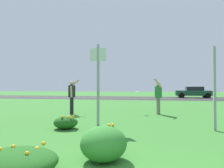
{
  "coord_description": "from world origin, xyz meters",
  "views": [
    {
      "loc": [
        0.69,
        -1.29,
        1.25
      ],
      "look_at": [
        -1.42,
        8.45,
        1.46
      ],
      "focal_mm": 32.75,
      "sensor_mm": 36.0,
      "label": 1
    }
  ],
  "objects": [
    {
      "name": "car_dark_green_center_left",
      "position": [
        5.45,
        26.97,
        0.74
      ],
      "size": [
        4.5,
        2.0,
        1.45
      ],
      "color": "#194C2D",
      "rests_on": "ground"
    },
    {
      "name": "person_thrower_dark_shirt",
      "position": [
        -3.33,
        8.01,
        0.96
      ],
      "size": [
        0.51,
        0.54,
        1.7
      ],
      "color": "#232328",
      "rests_on": "ground"
    },
    {
      "name": "person_catcher_green_shirt",
      "position": [
        0.78,
        8.78,
        0.93
      ],
      "size": [
        0.4,
        0.53,
        1.74
      ],
      "color": "#287038",
      "rests_on": "ground"
    },
    {
      "name": "highway_strip",
      "position": [
        0.0,
        24.83,
        0.0
      ],
      "size": [
        120.0,
        9.51,
        0.01
      ],
      "primitive_type": "cube",
      "color": "#2D2D30",
      "rests_on": "ground"
    },
    {
      "name": "daylily_clump_front_right",
      "position": [
        -2.05,
        4.6,
        0.19
      ],
      "size": [
        0.74,
        0.72,
        0.44
      ],
      "color": "#1E5619",
      "rests_on": "ground"
    },
    {
      "name": "daylily_clump_mid_center",
      "position": [
        -1.33,
        1.36,
        0.18
      ],
      "size": [
        1.25,
        1.16,
        0.39
      ],
      "color": "#1E5619",
      "rests_on": "ground"
    },
    {
      "name": "highway_center_stripe",
      "position": [
        0.0,
        24.83,
        0.01
      ],
      "size": [
        120.0,
        0.16,
        0.0
      ],
      "primitive_type": "cube",
      "color": "yellow",
      "rests_on": "ground"
    },
    {
      "name": "sign_post_by_roadside",
      "position": [
        2.38,
        5.26,
        1.25
      ],
      "size": [
        0.07,
        0.1,
        2.5
      ],
      "color": "#93969B",
      "rests_on": "ground"
    },
    {
      "name": "daylily_clump_mid_right",
      "position": [
        -0.2,
        2.15,
        0.3
      ],
      "size": [
        0.8,
        0.87,
        0.63
      ],
      "color": "#337F2D",
      "rests_on": "ground"
    },
    {
      "name": "sign_post_near_path",
      "position": [
        -1.23,
        5.35,
        1.65
      ],
      "size": [
        0.56,
        0.1,
        2.74
      ],
      "color": "#93969B",
      "rests_on": "ground"
    },
    {
      "name": "ground_plane",
      "position": [
        0.0,
        12.42,
        0.0
      ],
      "size": [
        120.0,
        120.0,
        0.0
      ],
      "primitive_type": "plane",
      "color": "#387A2D"
    },
    {
      "name": "frisbee_pale_blue",
      "position": [
        -0.23,
        8.85,
        1.08
      ],
      "size": [
        0.24,
        0.24,
        0.09
      ],
      "color": "#ADD6E5"
    }
  ]
}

